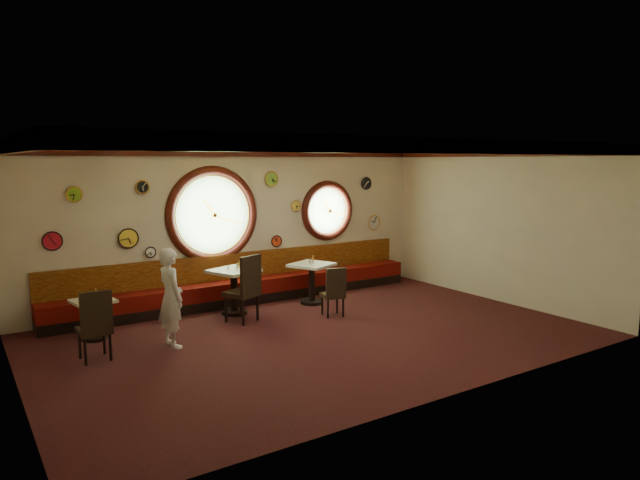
{
  "coord_description": "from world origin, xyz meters",
  "views": [
    {
      "loc": [
        -5.1,
        -7.81,
        2.94
      ],
      "look_at": [
        0.57,
        0.8,
        1.5
      ],
      "focal_mm": 32.0,
      "sensor_mm": 36.0,
      "label": 1
    }
  ],
  "objects_px": {
    "condiment_c_pepper": "(313,262)",
    "condiment_c_salt": "(310,261)",
    "table_b": "(234,286)",
    "condiment_b_pepper": "(237,266)",
    "condiment_c_bottle": "(313,259)",
    "condiment_a_pepper": "(94,296)",
    "condiment_a_salt": "(89,295)",
    "condiment_b_salt": "(228,268)",
    "table_a": "(94,314)",
    "chair_a": "(95,321)",
    "chair_b": "(246,284)",
    "waiter": "(171,298)",
    "condiment_b_bottle": "(239,264)",
    "chair_c": "(334,289)",
    "condiment_a_bottle": "(96,293)",
    "table_c": "(312,278)"
  },
  "relations": [
    {
      "from": "condiment_c_bottle",
      "to": "condiment_a_pepper",
      "type": "bearing_deg",
      "value": -178.19
    },
    {
      "from": "table_c",
      "to": "chair_a",
      "type": "xyz_separation_m",
      "value": [
        -4.5,
        -1.17,
        0.08
      ]
    },
    {
      "from": "table_b",
      "to": "chair_b",
      "type": "bearing_deg",
      "value": -95.23
    },
    {
      "from": "condiment_c_salt",
      "to": "condiment_a_bottle",
      "type": "height_order",
      "value": "condiment_c_salt"
    },
    {
      "from": "table_a",
      "to": "chair_a",
      "type": "distance_m",
      "value": 1.14
    },
    {
      "from": "condiment_c_salt",
      "to": "condiment_a_bottle",
      "type": "relative_size",
      "value": 0.64
    },
    {
      "from": "table_c",
      "to": "condiment_a_salt",
      "type": "bearing_deg",
      "value": 179.61
    },
    {
      "from": "table_b",
      "to": "condiment_b_bottle",
      "type": "bearing_deg",
      "value": 32.49
    },
    {
      "from": "chair_a",
      "to": "condiment_c_pepper",
      "type": "distance_m",
      "value": 4.64
    },
    {
      "from": "table_b",
      "to": "condiment_c_salt",
      "type": "distance_m",
      "value": 1.69
    },
    {
      "from": "chair_c",
      "to": "condiment_a_bottle",
      "type": "relative_size",
      "value": 3.63
    },
    {
      "from": "condiment_c_pepper",
      "to": "chair_c",
      "type": "bearing_deg",
      "value": -100.0
    },
    {
      "from": "condiment_a_bottle",
      "to": "waiter",
      "type": "distance_m",
      "value": 1.44
    },
    {
      "from": "table_a",
      "to": "condiment_a_salt",
      "type": "relative_size",
      "value": 6.15
    },
    {
      "from": "condiment_c_salt",
      "to": "table_b",
      "type": "bearing_deg",
      "value": 175.61
    },
    {
      "from": "table_c",
      "to": "condiment_b_bottle",
      "type": "relative_size",
      "value": 7.28
    },
    {
      "from": "condiment_c_salt",
      "to": "waiter",
      "type": "relative_size",
      "value": 0.07
    },
    {
      "from": "condiment_b_salt",
      "to": "chair_c",
      "type": "bearing_deg",
      "value": -37.6
    },
    {
      "from": "table_b",
      "to": "chair_a",
      "type": "xyz_separation_m",
      "value": [
        -2.82,
        -1.31,
        0.06
      ]
    },
    {
      "from": "table_a",
      "to": "table_b",
      "type": "bearing_deg",
      "value": 4.41
    },
    {
      "from": "condiment_a_salt",
      "to": "waiter",
      "type": "xyz_separation_m",
      "value": [
        1.0,
        -1.13,
        0.06
      ]
    },
    {
      "from": "condiment_c_pepper",
      "to": "condiment_c_salt",
      "type": "bearing_deg",
      "value": 112.31
    },
    {
      "from": "condiment_c_pepper",
      "to": "condiment_b_bottle",
      "type": "xyz_separation_m",
      "value": [
        -1.5,
        0.3,
        0.05
      ]
    },
    {
      "from": "table_b",
      "to": "condiment_b_salt",
      "type": "xyz_separation_m",
      "value": [
        -0.11,
        -0.01,
        0.37
      ]
    },
    {
      "from": "condiment_a_bottle",
      "to": "condiment_c_pepper",
      "type": "bearing_deg",
      "value": -1.19
    },
    {
      "from": "table_b",
      "to": "condiment_b_salt",
      "type": "relative_size",
      "value": 11.74
    },
    {
      "from": "table_a",
      "to": "condiment_b_bottle",
      "type": "bearing_deg",
      "value": 6.42
    },
    {
      "from": "table_b",
      "to": "chair_b",
      "type": "xyz_separation_m",
      "value": [
        -0.06,
        -0.65,
        0.16
      ]
    },
    {
      "from": "chair_c",
      "to": "condiment_a_pepper",
      "type": "bearing_deg",
      "value": 178.4
    },
    {
      "from": "condiment_a_bottle",
      "to": "condiment_b_salt",
      "type": "bearing_deg",
      "value": 2.27
    },
    {
      "from": "table_a",
      "to": "table_c",
      "type": "distance_m",
      "value": 4.3
    },
    {
      "from": "condiment_a_bottle",
      "to": "condiment_c_bottle",
      "type": "relative_size",
      "value": 1.04
    },
    {
      "from": "table_a",
      "to": "condiment_a_salt",
      "type": "xyz_separation_m",
      "value": [
        -0.04,
        0.09,
        0.31
      ]
    },
    {
      "from": "condiment_c_salt",
      "to": "condiment_b_pepper",
      "type": "relative_size",
      "value": 0.97
    },
    {
      "from": "chair_a",
      "to": "condiment_b_pepper",
      "type": "distance_m",
      "value": 3.17
    },
    {
      "from": "table_a",
      "to": "condiment_b_pepper",
      "type": "bearing_deg",
      "value": 3.97
    },
    {
      "from": "chair_a",
      "to": "chair_c",
      "type": "height_order",
      "value": "chair_a"
    },
    {
      "from": "condiment_b_bottle",
      "to": "condiment_c_bottle",
      "type": "height_order",
      "value": "condiment_b_bottle"
    },
    {
      "from": "table_b",
      "to": "table_c",
      "type": "relative_size",
      "value": 1.02
    },
    {
      "from": "condiment_a_salt",
      "to": "condiment_b_salt",
      "type": "xyz_separation_m",
      "value": [
        2.54,
        0.1,
        0.18
      ]
    },
    {
      "from": "table_c",
      "to": "condiment_c_salt",
      "type": "bearing_deg",
      "value": 160.54
    },
    {
      "from": "condiment_a_bottle",
      "to": "condiment_b_bottle",
      "type": "height_order",
      "value": "condiment_b_bottle"
    },
    {
      "from": "condiment_c_pepper",
      "to": "condiment_a_bottle",
      "type": "bearing_deg",
      "value": 178.81
    },
    {
      "from": "table_a",
      "to": "condiment_b_bottle",
      "type": "xyz_separation_m",
      "value": [
        2.79,
        0.31,
        0.51
      ]
    },
    {
      "from": "table_b",
      "to": "condiment_c_bottle",
      "type": "relative_size",
      "value": 6.52
    },
    {
      "from": "table_b",
      "to": "waiter",
      "type": "bearing_deg",
      "value": -143.16
    },
    {
      "from": "condiment_b_pepper",
      "to": "condiment_c_pepper",
      "type": "distance_m",
      "value": 1.63
    },
    {
      "from": "table_c",
      "to": "condiment_b_salt",
      "type": "height_order",
      "value": "condiment_b_salt"
    },
    {
      "from": "chair_a",
      "to": "condiment_c_salt",
      "type": "bearing_deg",
      "value": 13.31
    },
    {
      "from": "table_c",
      "to": "chair_c",
      "type": "bearing_deg",
      "value": -100.15
    }
  ]
}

